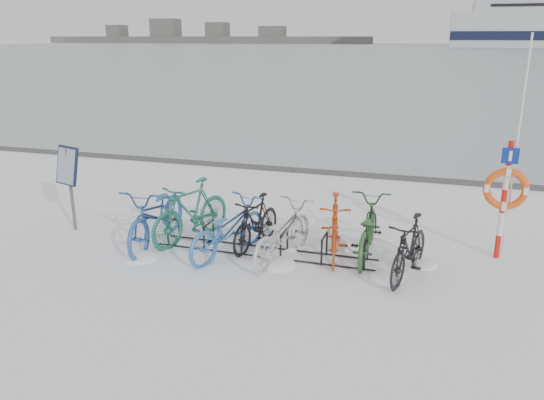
{
  "coord_description": "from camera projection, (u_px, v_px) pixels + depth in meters",
  "views": [
    {
      "loc": [
        2.72,
        -8.36,
        3.72
      ],
      "look_at": [
        -0.05,
        0.6,
        0.81
      ],
      "focal_mm": 35.0,
      "sensor_mm": 36.0,
      "label": 1
    }
  ],
  "objects": [
    {
      "name": "bike_2",
      "position": [
        228.0,
        227.0,
        9.3
      ],
      "size": [
        1.3,
        2.08,
        1.03
      ],
      "primitive_type": "imported",
      "rotation": [
        0.0,
        0.0,
        2.8
      ],
      "color": "#326BB1",
      "rests_on": "ground"
    },
    {
      "name": "shoreline",
      "position": [
        197.0,
        38.0,
        280.34
      ],
      "size": [
        180.0,
        12.0,
        9.5
      ],
      "color": "#4A4A4A",
      "rests_on": "ground"
    },
    {
      "name": "bike_6",
      "position": [
        367.0,
        227.0,
        9.24
      ],
      "size": [
        0.74,
        2.03,
        1.06
      ],
      "primitive_type": "imported",
      "rotation": [
        0.0,
        0.0,
        3.16
      ],
      "color": "#2A522B",
      "rests_on": "ground"
    },
    {
      "name": "snow_drifts",
      "position": [
        276.0,
        258.0,
        9.28
      ],
      "size": [
        5.55,
        2.16,
        0.21
      ],
      "color": "white",
      "rests_on": "ground"
    },
    {
      "name": "bike_3",
      "position": [
        256.0,
        221.0,
        9.68
      ],
      "size": [
        0.75,
        1.69,
        0.98
      ],
      "primitive_type": "imported",
      "rotation": [
        0.0,
        0.0,
        -0.18
      ],
      "color": "black",
      "rests_on": "ground"
    },
    {
      "name": "info_board",
      "position": [
        68.0,
        171.0,
        10.26
      ],
      "size": [
        0.6,
        0.37,
        1.7
      ],
      "rotation": [
        0.0,
        0.0,
        -0.31
      ],
      "color": "#595B5E",
      "rests_on": "ground"
    },
    {
      "name": "ice_sheet",
      "position": [
        432.0,
        50.0,
        150.93
      ],
      "size": [
        400.0,
        298.0,
        0.02
      ],
      "primitive_type": "cube",
      "color": "#9EABB2",
      "rests_on": "ground"
    },
    {
      "name": "bike_5",
      "position": [
        335.0,
        226.0,
        9.25
      ],
      "size": [
        0.82,
        1.88,
        1.09
      ],
      "primitive_type": "imported",
      "rotation": [
        0.0,
        0.0,
        0.18
      ],
      "color": "#B43B12",
      "rests_on": "ground"
    },
    {
      "name": "bike_4",
      "position": [
        282.0,
        231.0,
        9.1
      ],
      "size": [
        1.09,
        2.05,
        1.02
      ],
      "primitive_type": "imported",
      "rotation": [
        0.0,
        0.0,
        2.92
      ],
      "color": "#AFB3B6",
      "rests_on": "ground"
    },
    {
      "name": "bike_rack",
      "position": [
        265.0,
        243.0,
        9.44
      ],
      "size": [
        4.0,
        0.48,
        0.46
      ],
      "color": "black",
      "rests_on": "ground"
    },
    {
      "name": "lifebuoy_station",
      "position": [
        506.0,
        189.0,
        8.87
      ],
      "size": [
        0.73,
        0.22,
        3.77
      ],
      "color": "red",
      "rests_on": "ground"
    },
    {
      "name": "bike_0",
      "position": [
        157.0,
        213.0,
        9.77
      ],
      "size": [
        0.96,
        2.32,
        1.19
      ],
      "primitive_type": "imported",
      "rotation": [
        0.0,
        0.0,
        0.08
      ],
      "color": "#29559F",
      "rests_on": "ground"
    },
    {
      "name": "bike_1",
      "position": [
        191.0,
        210.0,
        9.96
      ],
      "size": [
        1.19,
        2.04,
        1.18
      ],
      "primitive_type": "imported",
      "rotation": [
        0.0,
        0.0,
        -0.35
      ],
      "color": "#1F6856",
      "rests_on": "ground"
    },
    {
      "name": "ground",
      "position": [
        265.0,
        253.0,
        9.5
      ],
      "size": [
        900.0,
        900.0,
        0.0
      ],
      "primitive_type": "plane",
      "color": "white",
      "rests_on": "ground"
    },
    {
      "name": "quay_edge",
      "position": [
        329.0,
        173.0,
        14.87
      ],
      "size": [
        400.0,
        0.25,
        0.1
      ],
      "primitive_type": "cube",
      "color": "#3F3F42",
      "rests_on": "ground"
    },
    {
      "name": "bike_7",
      "position": [
        409.0,
        246.0,
        8.44
      ],
      "size": [
        0.89,
        1.76,
        1.02
      ],
      "primitive_type": "imported",
      "rotation": [
        0.0,
        0.0,
        -0.25
      ],
      "color": "black",
      "rests_on": "ground"
    }
  ]
}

